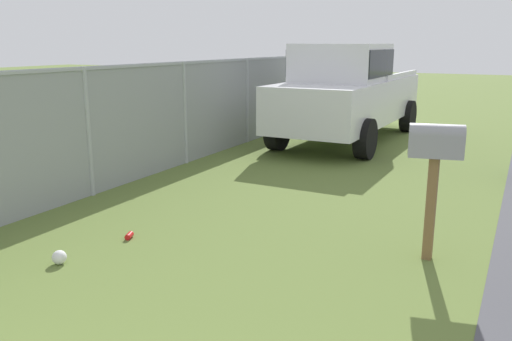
# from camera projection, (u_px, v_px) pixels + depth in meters

# --- Properties ---
(mailbox) EXTENTS (0.30, 0.53, 1.36)m
(mailbox) POSITION_uv_depth(u_px,v_px,m) (435.00, 152.00, 5.02)
(mailbox) COLOR brown
(mailbox) RESTS_ON ground
(pickup_truck) EXTENTS (5.36, 2.13, 2.09)m
(pickup_truck) POSITION_uv_depth(u_px,v_px,m) (347.00, 91.00, 11.32)
(pickup_truck) COLOR silver
(pickup_truck) RESTS_ON ground
(fence_section) EXTENTS (13.99, 0.07, 1.80)m
(fence_section) POSITION_uv_depth(u_px,v_px,m) (185.00, 109.00, 9.26)
(fence_section) COLOR #9EA3A8
(fence_section) RESTS_ON ground
(litter_can_far_scatter) EXTENTS (0.14, 0.10, 0.07)m
(litter_can_far_scatter) POSITION_uv_depth(u_px,v_px,m) (129.00, 236.00, 5.80)
(litter_can_far_scatter) COLOR red
(litter_can_far_scatter) RESTS_ON ground
(litter_bag_midfield_a) EXTENTS (0.14, 0.14, 0.14)m
(litter_bag_midfield_a) POSITION_uv_depth(u_px,v_px,m) (59.00, 257.00, 5.12)
(litter_bag_midfield_a) COLOR silver
(litter_bag_midfield_a) RESTS_ON ground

